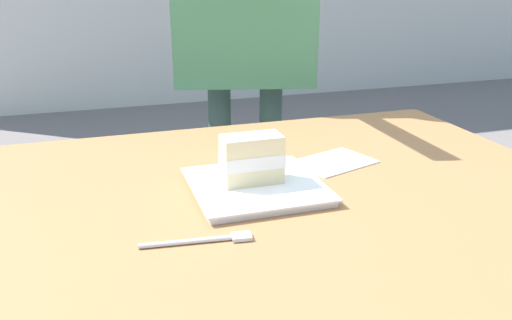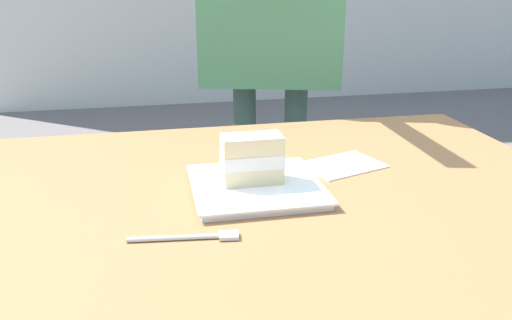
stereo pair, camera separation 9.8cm
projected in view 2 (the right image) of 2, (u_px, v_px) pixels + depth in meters
patio_table at (253, 251)px, 0.99m from camera, size 1.29×0.96×0.75m
dessert_plate at (256, 187)px, 1.00m from camera, size 0.24×0.24×0.02m
cake_slice at (252, 159)px, 0.99m from camera, size 0.11×0.06×0.09m
dessert_fork at (191, 237)px, 0.82m from camera, size 0.17×0.03×0.01m
paper_napkin at (343, 165)px, 1.13m from camera, size 0.19×0.16×0.00m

